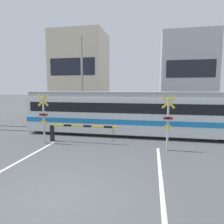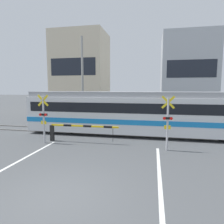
{
  "view_description": "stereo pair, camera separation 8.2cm",
  "coord_description": "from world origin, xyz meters",
  "px_view_note": "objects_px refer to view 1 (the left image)",
  "views": [
    {
      "loc": [
        2.67,
        -5.12,
        3.23
      ],
      "look_at": [
        0.0,
        8.13,
        1.6
      ],
      "focal_mm": 32.0,
      "sensor_mm": 36.0,
      "label": 1
    },
    {
      "loc": [
        2.75,
        -5.11,
        3.23
      ],
      "look_at": [
        0.0,
        8.13,
        1.6
      ],
      "focal_mm": 32.0,
      "sensor_mm": 36.0,
      "label": 2
    }
  ],
  "objects_px": {
    "crossing_barrier_far": "(145,118)",
    "crossing_signal_left": "(44,117)",
    "crossing_barrier_near": "(71,129)",
    "pedestrian": "(108,112)",
    "commuter_train": "(142,112)",
    "crossing_signal_right": "(168,121)"
  },
  "relations": [
    {
      "from": "crossing_signal_left",
      "to": "pedestrian",
      "type": "xyz_separation_m",
      "value": [
        2.03,
        8.09,
        -0.58
      ]
    },
    {
      "from": "crossing_signal_right",
      "to": "pedestrian",
      "type": "bearing_deg",
      "value": 121.43
    },
    {
      "from": "pedestrian",
      "to": "commuter_train",
      "type": "bearing_deg",
      "value": -53.83
    },
    {
      "from": "commuter_train",
      "to": "crossing_signal_right",
      "type": "bearing_deg",
      "value": -65.95
    },
    {
      "from": "crossing_barrier_far",
      "to": "crossing_barrier_near",
      "type": "bearing_deg",
      "value": -126.46
    },
    {
      "from": "crossing_signal_left",
      "to": "crossing_signal_right",
      "type": "xyz_separation_m",
      "value": [
        6.98,
        0.0,
        0.0
      ]
    },
    {
      "from": "crossing_barrier_near",
      "to": "crossing_signal_left",
      "type": "distance_m",
      "value": 1.71
    },
    {
      "from": "crossing_signal_right",
      "to": "pedestrian",
      "type": "distance_m",
      "value": 9.5
    },
    {
      "from": "crossing_barrier_near",
      "to": "crossing_signal_left",
      "type": "xyz_separation_m",
      "value": [
        -1.41,
        -0.56,
        0.8
      ]
    },
    {
      "from": "crossing_barrier_far",
      "to": "pedestrian",
      "type": "distance_m",
      "value": 4.02
    },
    {
      "from": "crossing_barrier_near",
      "to": "pedestrian",
      "type": "height_order",
      "value": "pedestrian"
    },
    {
      "from": "crossing_barrier_far",
      "to": "crossing_signal_left",
      "type": "xyz_separation_m",
      "value": [
        -5.57,
        -6.19,
        0.8
      ]
    },
    {
      "from": "crossing_signal_right",
      "to": "pedestrian",
      "type": "relative_size",
      "value": 1.66
    },
    {
      "from": "crossing_barrier_far",
      "to": "crossing_signal_left",
      "type": "distance_m",
      "value": 8.37
    },
    {
      "from": "commuter_train",
      "to": "crossing_barrier_far",
      "type": "distance_m",
      "value": 2.91
    },
    {
      "from": "crossing_barrier_near",
      "to": "crossing_signal_right",
      "type": "height_order",
      "value": "crossing_signal_right"
    },
    {
      "from": "commuter_train",
      "to": "crossing_signal_left",
      "type": "xyz_separation_m",
      "value": [
        -5.46,
        -3.41,
        -0.03
      ]
    },
    {
      "from": "crossing_barrier_far",
      "to": "pedestrian",
      "type": "relative_size",
      "value": 2.47
    },
    {
      "from": "crossing_barrier_far",
      "to": "crossing_signal_left",
      "type": "height_order",
      "value": "crossing_signal_left"
    },
    {
      "from": "crossing_barrier_near",
      "to": "crossing_signal_right",
      "type": "distance_m",
      "value": 5.66
    },
    {
      "from": "crossing_signal_left",
      "to": "crossing_barrier_near",
      "type": "bearing_deg",
      "value": 21.56
    },
    {
      "from": "crossing_barrier_far",
      "to": "crossing_signal_left",
      "type": "relative_size",
      "value": 1.49
    }
  ]
}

